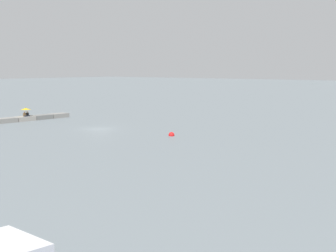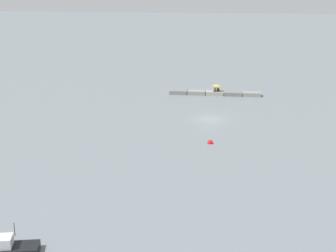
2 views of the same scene
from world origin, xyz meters
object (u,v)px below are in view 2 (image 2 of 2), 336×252
person_seated_dark_left (218,90)px  umbrella_open_yellow (217,85)px  mooring_buoy_mid (210,142)px  person_seated_brown_right (215,90)px

person_seated_dark_left → umbrella_open_yellow: size_ratio=0.49×
umbrella_open_yellow → mooring_buoy_mid: size_ratio=2.14×
person_seated_brown_right → person_seated_dark_left: bearing=-164.4°
person_seated_dark_left → person_seated_brown_right: 0.57m
person_seated_dark_left → person_seated_brown_right: bearing=15.6°
umbrella_open_yellow → person_seated_brown_right: bearing=21.9°
person_seated_dark_left → umbrella_open_yellow: 0.92m
person_seated_brown_right → umbrella_open_yellow: size_ratio=0.49×
person_seated_brown_right → mooring_buoy_mid: (-0.61, 27.35, -0.80)m
person_seated_dark_left → umbrella_open_yellow: (0.27, -0.04, 0.88)m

